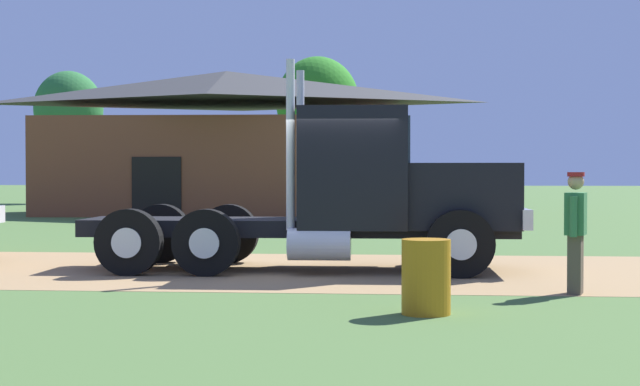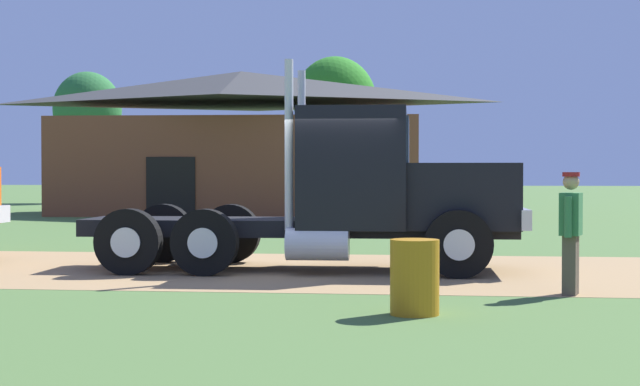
% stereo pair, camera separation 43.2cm
% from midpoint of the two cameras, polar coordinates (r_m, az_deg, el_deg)
% --- Properties ---
extents(ground_plane, '(200.00, 200.00, 0.00)m').
position_cam_midpoint_polar(ground_plane, '(16.48, -0.49, -4.55)').
color(ground_plane, '#4A6B34').
extents(dirt_track, '(120.00, 6.28, 0.01)m').
position_cam_midpoint_polar(dirt_track, '(16.48, -0.49, -4.53)').
color(dirt_track, '#9F7D52').
rests_on(dirt_track, ground_plane).
extents(truck_foreground_white, '(7.44, 2.69, 3.47)m').
position_cam_midpoint_polar(truck_foreground_white, '(16.43, 1.51, -0.08)').
color(truck_foreground_white, black).
rests_on(truck_foreground_white, ground_plane).
extents(visitor_by_barrel, '(0.36, 0.57, 1.66)m').
position_cam_midpoint_polar(visitor_by_barrel, '(13.62, 13.84, -2.04)').
color(visitor_by_barrel, '#33723F').
rests_on(visitor_by_barrel, ground_plane).
extents(steel_barrel, '(0.57, 0.57, 0.88)m').
position_cam_midpoint_polar(steel_barrel, '(11.44, 5.14, -4.90)').
color(steel_barrel, '#B27214').
rests_on(steel_barrel, ground_plane).
extents(shed_building, '(14.71, 7.30, 5.62)m').
position_cam_midpoint_polar(shed_building, '(38.57, -5.80, 2.81)').
color(shed_building, brown).
rests_on(shed_building, ground_plane).
extents(tree_left, '(3.62, 3.62, 6.99)m').
position_cam_midpoint_polar(tree_left, '(53.48, -14.71, 4.75)').
color(tree_left, '#513823').
rests_on(tree_left, ground_plane).
extents(tree_mid, '(4.49, 4.49, 7.89)m').
position_cam_midpoint_polar(tree_mid, '(52.89, -0.38, 5.30)').
color(tree_mid, '#513823').
rests_on(tree_mid, ground_plane).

